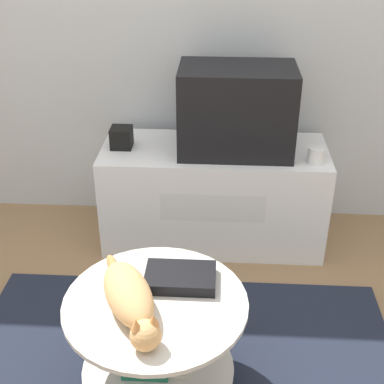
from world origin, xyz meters
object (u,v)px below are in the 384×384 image
Objects in this scene: tv at (236,110)px; cat at (130,298)px; dvd_box at (180,278)px; speaker at (122,137)px.

tv is 1.22m from cat.
tv is at bearing 77.62° from dvd_box.
dvd_box is (0.38, -0.96, -0.14)m from speaker.
speaker is (-0.59, 0.00, -0.17)m from tv.
cat is (-0.37, -1.13, -0.27)m from tv.
tv reaches higher than speaker.
speaker is 1.05m from dvd_box.
speaker is 0.41× the size of dvd_box.
speaker is 0.22× the size of cat.
cat is (-0.16, -0.17, 0.04)m from dvd_box.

